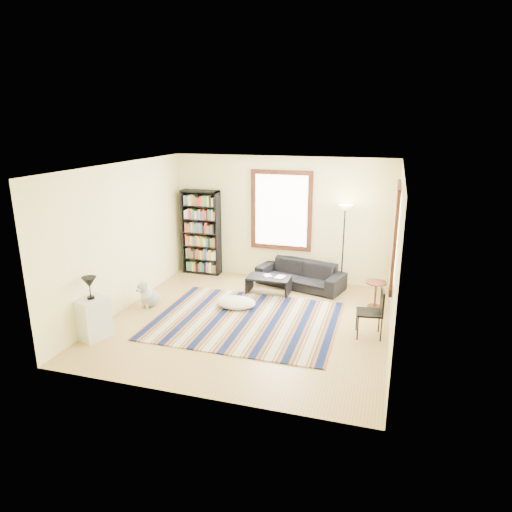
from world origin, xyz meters
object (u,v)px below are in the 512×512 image
(coffee_table, at_px, (269,285))
(floor_cushion, at_px, (236,303))
(folding_chair, at_px, (369,313))
(dog, at_px, (150,293))
(floor_lamp, at_px, (343,248))
(bookshelf, at_px, (201,232))
(side_table, at_px, (375,295))
(white_cabinet, at_px, (93,318))
(sofa, at_px, (300,274))

(coffee_table, xyz_separation_m, floor_cushion, (-0.41, -0.94, -0.08))
(coffee_table, bearing_deg, folding_chair, -34.31)
(dog, bearing_deg, floor_lamp, 45.02)
(folding_chair, bearing_deg, bookshelf, 142.68)
(dog, bearing_deg, floor_cushion, 29.06)
(side_table, height_order, dog, same)
(bookshelf, xyz_separation_m, folding_chair, (4.04, -2.32, -0.57))
(floor_cushion, height_order, floor_lamp, floor_lamp)
(side_table, bearing_deg, folding_chair, -92.20)
(bookshelf, relative_size, white_cabinet, 2.86)
(bookshelf, xyz_separation_m, side_table, (4.09, -1.02, -0.73))
(sofa, height_order, coffee_table, sofa)
(bookshelf, relative_size, coffee_table, 2.22)
(white_cabinet, bearing_deg, bookshelf, 102.15)
(bookshelf, distance_m, side_table, 4.28)
(floor_lamp, relative_size, folding_chair, 2.16)
(bookshelf, distance_m, folding_chair, 4.70)
(side_table, bearing_deg, bookshelf, 165.95)
(side_table, height_order, folding_chair, folding_chair)
(side_table, bearing_deg, floor_cushion, -163.67)
(coffee_table, height_order, side_table, side_table)
(coffee_table, relative_size, floor_lamp, 0.48)
(floor_cushion, relative_size, folding_chair, 0.91)
(sofa, distance_m, floor_cushion, 1.81)
(sofa, relative_size, folding_chair, 2.23)
(folding_chair, xyz_separation_m, white_cabinet, (-4.45, -1.38, -0.08))
(floor_cushion, bearing_deg, dog, -165.86)
(bookshelf, distance_m, floor_cushion, 2.49)
(bookshelf, relative_size, side_table, 3.70)
(coffee_table, xyz_separation_m, folding_chair, (2.16, -1.47, 0.25))
(floor_cushion, distance_m, folding_chair, 2.64)
(coffee_table, height_order, white_cabinet, white_cabinet)
(side_table, height_order, white_cabinet, white_cabinet)
(coffee_table, xyz_separation_m, floor_lamp, (1.45, 0.68, 0.75))
(coffee_table, xyz_separation_m, white_cabinet, (-2.29, -2.85, 0.17))
(bookshelf, bearing_deg, floor_cushion, -50.48)
(sofa, distance_m, side_table, 1.81)
(side_table, bearing_deg, dog, -164.51)
(coffee_table, relative_size, white_cabinet, 1.29)
(dog, bearing_deg, sofa, 51.33)
(bookshelf, relative_size, floor_lamp, 1.08)
(sofa, xyz_separation_m, coffee_table, (-0.56, -0.58, -0.10))
(bookshelf, xyz_separation_m, white_cabinet, (-0.41, -3.70, -0.65))
(bookshelf, distance_m, floor_lamp, 3.34)
(bookshelf, height_order, floor_lamp, bookshelf)
(floor_lamp, height_order, side_table, floor_lamp)
(sofa, height_order, floor_lamp, floor_lamp)
(floor_lamp, xyz_separation_m, side_table, (0.76, -0.85, -0.66))
(sofa, height_order, floor_cushion, sofa)
(side_table, xyz_separation_m, folding_chair, (-0.05, -1.30, 0.16))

